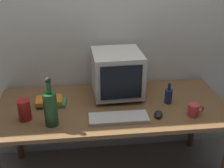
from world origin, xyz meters
The scene contains 10 objects.
back_wall centered at (0.00, 0.45, 1.25)m, with size 4.00×0.08×2.50m, color silver.
desk centered at (0.00, 0.00, 0.63)m, with size 1.77×0.79×0.71m.
crt_monitor centered at (0.06, 0.16, 0.90)m, with size 0.39×0.40×0.37m.
keyboard centered at (0.02, -0.21, 0.72)m, with size 0.42×0.15×0.02m, color beige.
computer_mouse centered at (0.31, -0.20, 0.72)m, with size 0.06×0.10×0.04m, color black.
bottle_tall centered at (-0.44, -0.22, 0.84)m, with size 0.09×0.09×0.35m.
bottle_short centered at (0.44, -0.01, 0.77)m, with size 0.06×0.06×0.17m.
book_stack centered at (-0.47, 0.06, 0.73)m, with size 0.23×0.15×0.06m.
mug centered at (0.57, -0.22, 0.75)m, with size 0.12×0.08×0.09m.
metal_canister centered at (-0.63, -0.13, 0.78)m, with size 0.09×0.09×0.15m, color #A51E19.
Camera 1 is at (-0.22, -1.94, 1.81)m, focal length 46.57 mm.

